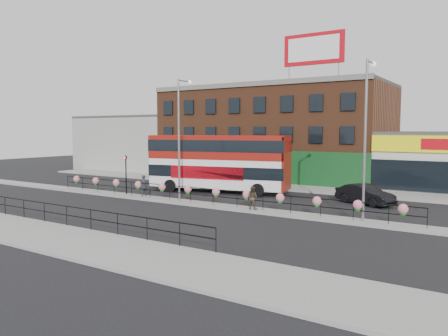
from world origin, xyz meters
The scene contains 18 objects.
ground centered at (0.00, 0.00, 0.00)m, with size 120.00×120.00×0.00m, color black.
south_pavement centered at (0.00, -12.00, 0.07)m, with size 60.00×4.00×0.15m, color gray.
north_pavement centered at (0.00, 12.00, 0.07)m, with size 60.00×4.00×0.15m, color gray.
median centered at (0.00, 0.00, 0.07)m, with size 60.00×1.60×0.15m, color gray.
yellow_line_inner centered at (0.00, -9.70, 0.01)m, with size 60.00×0.10×0.01m, color gold.
yellow_line_outer centered at (0.00, -9.88, 0.01)m, with size 60.00×0.10×0.01m, color gold.
brick_building centered at (-4.00, 19.96, 5.13)m, with size 25.00×12.21×10.30m.
warehouse_west centered at (-24.25, 20.00, 3.65)m, with size 15.50×12.00×7.30m.
billboard centered at (2.50, 14.99, 13.18)m, with size 6.00×0.29×4.40m.
median_railing centered at (0.00, 0.00, 1.05)m, with size 30.04×0.56×1.23m.
south_railing centered at (-2.00, -10.10, 0.96)m, with size 20.04×0.05×1.12m.
double_decker_bus centered at (-2.59, 6.19, 3.06)m, with size 12.65×5.37×4.99m.
car centered at (9.87, 6.81, 0.74)m, with size 4.73×3.31×1.48m, color black.
pedestrian_a centered at (-5.85, 0.25, 1.00)m, with size 0.56×0.70×1.69m, color #252732.
pedestrian_b centered at (4.24, -0.09, 0.93)m, with size 0.80×0.65×1.55m, color #423627.
lamp_column_west centered at (-2.12, 0.31, 5.54)m, with size 0.33×1.60×9.09m.
lamp_column_east centered at (11.51, 0.42, 5.71)m, with size 0.34×1.65×9.38m.
traffic_light_median centered at (-8.00, 0.39, 2.47)m, with size 0.15×0.28×3.65m.
Camera 1 is at (18.30, -25.49, 5.47)m, focal length 35.00 mm.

